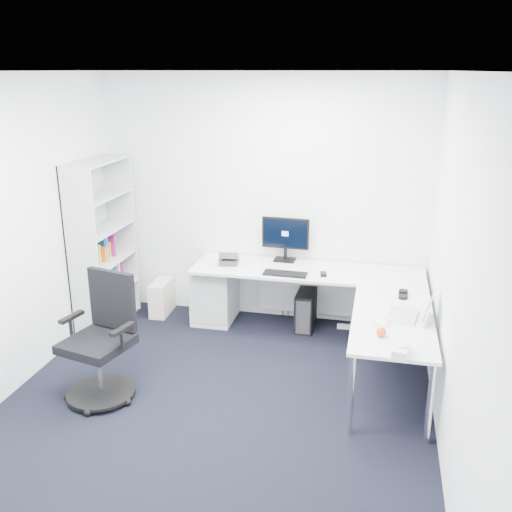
% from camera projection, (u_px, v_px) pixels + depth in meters
% --- Properties ---
extents(ground, '(4.20, 4.20, 0.00)m').
position_uv_depth(ground, '(211.00, 414.00, 4.71)').
color(ground, black).
extents(ceiling, '(4.20, 4.20, 0.00)m').
position_uv_depth(ceiling, '(201.00, 71.00, 3.87)').
color(ceiling, white).
extents(wall_back, '(3.60, 0.02, 2.70)m').
position_uv_depth(wall_back, '(263.00, 200.00, 6.24)').
color(wall_back, white).
rests_on(wall_back, ground).
extents(wall_front, '(3.60, 0.02, 2.70)m').
position_uv_depth(wall_front, '(54.00, 417.00, 2.35)').
color(wall_front, white).
rests_on(wall_front, ground).
extents(wall_right, '(0.02, 4.20, 2.70)m').
position_uv_depth(wall_right, '(456.00, 277.00, 3.92)').
color(wall_right, white).
rests_on(wall_right, ground).
extents(l_desk, '(2.43, 1.36, 0.71)m').
position_uv_depth(l_desk, '(302.00, 313.00, 5.79)').
color(l_desk, silver).
rests_on(l_desk, ground).
extents(drawer_pedestal, '(0.43, 0.53, 0.66)m').
position_uv_depth(drawer_pedestal, '(215.00, 292.00, 6.40)').
color(drawer_pedestal, silver).
rests_on(drawer_pedestal, ground).
extents(bookshelf, '(0.36, 0.92, 1.83)m').
position_uv_depth(bookshelf, '(103.00, 245.00, 6.11)').
color(bookshelf, '#B7B9B9').
rests_on(bookshelf, ground).
extents(task_chair, '(0.74, 0.74, 1.09)m').
position_uv_depth(task_chair, '(96.00, 341.00, 4.78)').
color(task_chair, black).
rests_on(task_chair, ground).
extents(black_pc_tower, '(0.20, 0.43, 0.42)m').
position_uv_depth(black_pc_tower, '(306.00, 310.00, 6.23)').
color(black_pc_tower, black).
rests_on(black_pc_tower, ground).
extents(beige_pc_tower, '(0.20, 0.42, 0.39)m').
position_uv_depth(beige_pc_tower, '(162.00, 297.00, 6.61)').
color(beige_pc_tower, beige).
rests_on(beige_pc_tower, ground).
extents(power_strip, '(0.36, 0.09, 0.04)m').
position_uv_depth(power_strip, '(353.00, 327.00, 6.25)').
color(power_strip, silver).
rests_on(power_strip, ground).
extents(monitor, '(0.53, 0.19, 0.50)m').
position_uv_depth(monitor, '(285.00, 239.00, 6.19)').
color(monitor, black).
rests_on(monitor, l_desk).
extents(black_keyboard, '(0.45, 0.17, 0.02)m').
position_uv_depth(black_keyboard, '(285.00, 274.00, 5.84)').
color(black_keyboard, black).
rests_on(black_keyboard, l_desk).
extents(mouse, '(0.08, 0.11, 0.03)m').
position_uv_depth(mouse, '(323.00, 274.00, 5.81)').
color(mouse, black).
rests_on(mouse, l_desk).
extents(desk_phone, '(0.22, 0.22, 0.14)m').
position_uv_depth(desk_phone, '(229.00, 258.00, 6.14)').
color(desk_phone, '#2F2F31').
rests_on(desk_phone, l_desk).
extents(laptop, '(0.41, 0.40, 0.25)m').
position_uv_depth(laptop, '(403.00, 303.00, 4.81)').
color(laptop, silver).
rests_on(laptop, l_desk).
extents(white_keyboard, '(0.18, 0.47, 0.02)m').
position_uv_depth(white_keyboard, '(382.00, 315.00, 4.87)').
color(white_keyboard, silver).
rests_on(white_keyboard, l_desk).
extents(headphones, '(0.14, 0.21, 0.05)m').
position_uv_depth(headphones, '(403.00, 293.00, 5.29)').
color(headphones, black).
rests_on(headphones, l_desk).
extents(orange_fruit, '(0.08, 0.08, 0.08)m').
position_uv_depth(orange_fruit, '(381.00, 332.00, 4.47)').
color(orange_fruit, '#E05213').
rests_on(orange_fruit, l_desk).
extents(tissue_box, '(0.15, 0.23, 0.07)m').
position_uv_depth(tissue_box, '(401.00, 351.00, 4.18)').
color(tissue_box, silver).
rests_on(tissue_box, l_desk).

